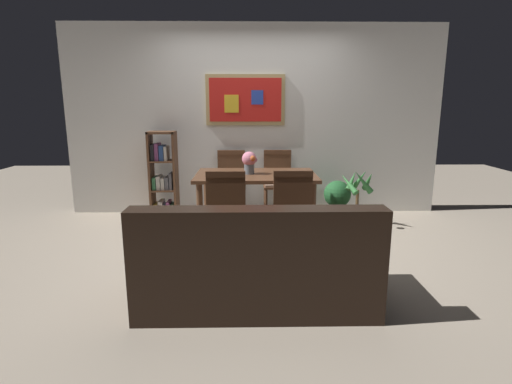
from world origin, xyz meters
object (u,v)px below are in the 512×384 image
at_px(dining_chair_near_left, 227,206).
at_px(leather_couch, 256,266).
at_px(dining_chair_far_left, 231,178).
at_px(flower_vase, 249,161).
at_px(dining_chair_near_right, 291,206).
at_px(dining_chair_far_right, 278,178).
at_px(bookshelf, 163,179).
at_px(potted_palm, 357,202).
at_px(potted_ivy, 337,197).
at_px(dining_table, 256,182).

relative_size(dining_chair_near_left, leather_couch, 0.51).
relative_size(dining_chair_far_left, flower_vase, 3.42).
bearing_deg(dining_chair_near_right, leather_couch, -110.64).
bearing_deg(dining_chair_far_right, bookshelf, -176.62).
xyz_separation_m(potted_palm, flower_vase, (-1.36, -0.18, 0.55)).
xyz_separation_m(dining_chair_far_left, potted_ivy, (1.45, -0.14, -0.24)).
bearing_deg(dining_chair_far_left, dining_chair_near_left, -89.26).
distance_m(dining_chair_far_right, potted_ivy, 0.86).
xyz_separation_m(dining_chair_near_left, potted_ivy, (1.43, 1.42, -0.24)).
relative_size(dining_chair_near_right, dining_chair_near_left, 1.00).
bearing_deg(dining_chair_far_left, dining_chair_far_right, 1.69).
distance_m(dining_chair_far_left, bookshelf, 0.92).
bearing_deg(potted_ivy, dining_chair_near_right, -119.02).
bearing_deg(dining_table, bookshelf, 151.41).
bearing_deg(dining_table, leather_couch, -90.98).
distance_m(dining_chair_near_left, potted_palm, 1.88).
bearing_deg(dining_chair_far_left, dining_chair_near_right, -66.44).
relative_size(dining_chair_near_left, dining_chair_far_left, 1.00).
distance_m(leather_couch, bookshelf, 2.76).
xyz_separation_m(dining_chair_far_left, bookshelf, (-0.92, -0.07, 0.00)).
bearing_deg(dining_chair_far_right, flower_vase, -116.84).
distance_m(dining_table, dining_chair_near_right, 0.87).
height_order(bookshelf, potted_ivy, bookshelf).
bearing_deg(bookshelf, flower_vase, -30.33).
relative_size(dining_chair_near_right, dining_chair_far_left, 1.00).
xyz_separation_m(dining_table, leather_couch, (-0.03, -1.79, -0.32)).
bearing_deg(potted_ivy, leather_couch, -115.68).
height_order(dining_chair_far_right, leather_couch, dining_chair_far_right).
height_order(dining_chair_far_right, dining_chair_far_left, same).
xyz_separation_m(dining_chair_far_right, dining_chair_far_left, (-0.64, -0.02, 0.00)).
xyz_separation_m(dining_chair_near_left, dining_chair_far_left, (-0.02, 1.56, 0.00)).
bearing_deg(dining_table, potted_ivy, 28.63).
bearing_deg(flower_vase, dining_chair_far_right, 63.16).
bearing_deg(leather_couch, potted_palm, 56.30).
height_order(leather_couch, bookshelf, bookshelf).
relative_size(leather_couch, potted_ivy, 3.32).
relative_size(dining_chair_near_left, bookshelf, 0.77).
distance_m(dining_chair_far_left, potted_ivy, 1.48).
bearing_deg(potted_ivy, dining_chair_far_right, 168.93).
height_order(dining_chair_near_right, bookshelf, bookshelf).
bearing_deg(dining_chair_near_right, dining_chair_far_right, 91.04).
bearing_deg(dining_chair_near_left, dining_chair_far_right, 68.42).
bearing_deg(dining_chair_far_left, potted_ivy, -5.46).
bearing_deg(potted_palm, flower_vase, -172.36).
bearing_deg(leather_couch, dining_chair_far_right, 82.26).
xyz_separation_m(dining_chair_far_right, flower_vase, (-0.39, -0.78, 0.34)).
bearing_deg(dining_chair_near_left, dining_table, 69.19).
distance_m(bookshelf, potted_palm, 2.58).
xyz_separation_m(dining_chair_near_right, leather_couch, (-0.38, -1.00, -0.23)).
relative_size(dining_table, flower_vase, 5.35).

